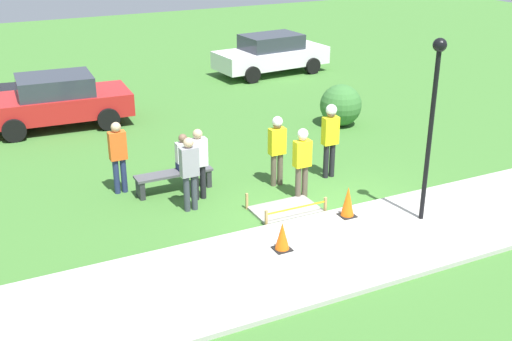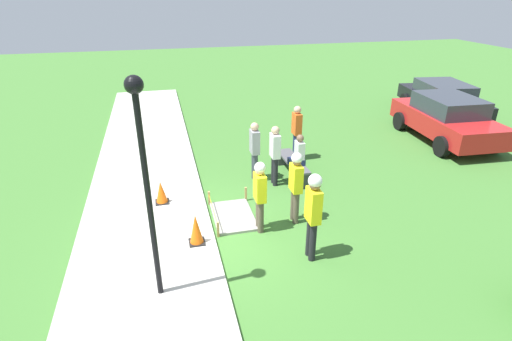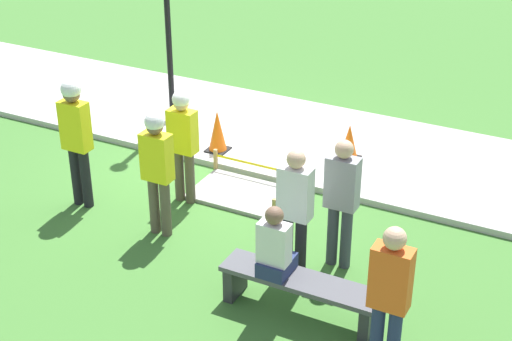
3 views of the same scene
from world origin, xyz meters
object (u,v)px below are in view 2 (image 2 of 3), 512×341
object	(u,v)px
traffic_cone_far_patch	(196,229)
lamppost_near	(144,163)
worker_trainee	(296,182)
worker_supervisor	(313,209)
bystander_in_gray_shirt	(275,152)
traffic_cone_near_patch	(161,192)
parked_car_red	(447,118)
worker_assistant	(260,191)
bystander_in_orange_shirt	(297,130)
park_bench	(293,165)
parked_car_black	(442,99)
person_seated_on_bench	(298,153)
bystander_in_white_shirt	(255,148)

from	to	relation	value
traffic_cone_far_patch	lamppost_near	world-z (taller)	lamppost_near
traffic_cone_far_patch	worker_trainee	size ratio (longest dim) A/B	0.39
worker_supervisor	bystander_in_gray_shirt	bearing A→B (deg)	176.35
traffic_cone_near_patch	traffic_cone_far_patch	size ratio (longest dim) A/B	0.85
traffic_cone_near_patch	parked_car_red	distance (m)	10.43
traffic_cone_near_patch	worker_trainee	distance (m)	3.47
traffic_cone_far_patch	worker_assistant	xyz separation A→B (m)	(-0.30, 1.48, 0.57)
traffic_cone_near_patch	worker_assistant	bearing A→B (deg)	52.06
bystander_in_gray_shirt	traffic_cone_near_patch	bearing A→B (deg)	-80.92
worker_assistant	bystander_in_orange_shirt	world-z (taller)	bystander_in_orange_shirt
park_bench	parked_car_black	world-z (taller)	parked_car_black
park_bench	worker_trainee	bearing A→B (deg)	-17.55
traffic_cone_near_patch	lamppost_near	xyz separation A→B (m)	(3.37, -0.13, 2.27)
worker_supervisor	lamppost_near	size ratio (longest dim) A/B	0.49
person_seated_on_bench	worker_trainee	size ratio (longest dim) A/B	0.50
person_seated_on_bench	lamppost_near	world-z (taller)	lamppost_near
worker_assistant	lamppost_near	distance (m)	3.29
worker_supervisor	bystander_in_gray_shirt	world-z (taller)	worker_supervisor
worker_assistant	park_bench	bearing A→B (deg)	147.16
traffic_cone_far_patch	park_bench	world-z (taller)	traffic_cone_far_patch
traffic_cone_far_patch	worker_supervisor	size ratio (longest dim) A/B	0.36
worker_assistant	bystander_in_white_shirt	bearing A→B (deg)	168.87
traffic_cone_near_patch	bystander_in_white_shirt	size ratio (longest dim) A/B	0.34
bystander_in_gray_shirt	bystander_in_white_shirt	distance (m)	0.62
traffic_cone_far_patch	worker_trainee	distance (m)	2.51
person_seated_on_bench	parked_car_red	xyz separation A→B (m)	(-1.86, 6.26, -0.02)
parked_car_red	traffic_cone_far_patch	bearing A→B (deg)	-61.42
bystander_in_white_shirt	worker_assistant	bearing A→B (deg)	-11.13
worker_supervisor	parked_car_red	distance (m)	9.00
person_seated_on_bench	bystander_in_orange_shirt	xyz separation A→B (m)	(-1.47, 0.45, 0.16)
worker_supervisor	park_bench	bearing A→B (deg)	166.84
worker_assistant	worker_trainee	size ratio (longest dim) A/B	0.97
bystander_in_white_shirt	parked_car_black	bearing A→B (deg)	114.47
person_seated_on_bench	traffic_cone_near_patch	bearing A→B (deg)	-81.24
bystander_in_orange_shirt	bystander_in_white_shirt	size ratio (longest dim) A/B	1.02
traffic_cone_far_patch	parked_car_black	xyz separation A→B (m)	(-7.13, 11.31, 0.30)
traffic_cone_far_patch	bystander_in_orange_shirt	distance (m)	5.48
traffic_cone_near_patch	person_seated_on_bench	world-z (taller)	person_seated_on_bench
parked_car_red	worker_assistant	bearing A→B (deg)	-59.16
bystander_in_orange_shirt	worker_trainee	bearing A→B (deg)	-19.36
bystander_in_orange_shirt	parked_car_black	xyz separation A→B (m)	(-3.08, 7.67, -0.27)
parked_car_black	worker_trainee	bearing A→B (deg)	-45.16
worker_assistant	traffic_cone_near_patch	bearing A→B (deg)	-127.94
worker_supervisor	parked_car_black	bearing A→B (deg)	131.69
bystander_in_gray_shirt	parked_car_black	xyz separation A→B (m)	(-4.64, 8.84, -0.24)
parked_car_black	bystander_in_white_shirt	bearing A→B (deg)	-57.38
traffic_cone_near_patch	lamppost_near	distance (m)	4.06
bystander_in_orange_shirt	worker_assistant	bearing A→B (deg)	-29.93
parked_car_black	worker_assistant	bearing A→B (deg)	-47.06
bystander_in_orange_shirt	worker_supervisor	bearing A→B (deg)	-15.55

